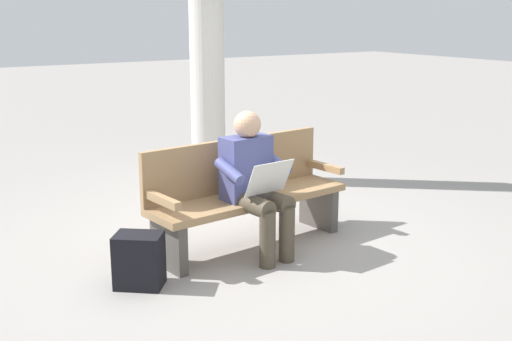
% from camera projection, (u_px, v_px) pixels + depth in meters
% --- Properties ---
extents(ground_plane, '(40.00, 40.00, 0.00)m').
position_uv_depth(ground_plane, '(250.00, 246.00, 5.50)').
color(ground_plane, gray).
extents(bench_near, '(1.84, 0.66, 0.90)m').
position_uv_depth(bench_near, '(245.00, 192.00, 5.44)').
color(bench_near, '#9E7A51').
rests_on(bench_near, ground).
extents(person_seated, '(0.60, 0.60, 1.18)m').
position_uv_depth(person_seated, '(255.00, 180.00, 5.17)').
color(person_seated, '#474C84').
rests_on(person_seated, ground).
extents(backpack, '(0.42, 0.40, 0.40)m').
position_uv_depth(backpack, '(139.00, 260.00, 4.65)').
color(backpack, black).
rests_on(backpack, ground).
extents(support_pillar, '(0.40, 0.40, 3.41)m').
position_uv_depth(support_pillar, '(207.00, 33.00, 7.32)').
color(support_pillar, beige).
rests_on(support_pillar, ground).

